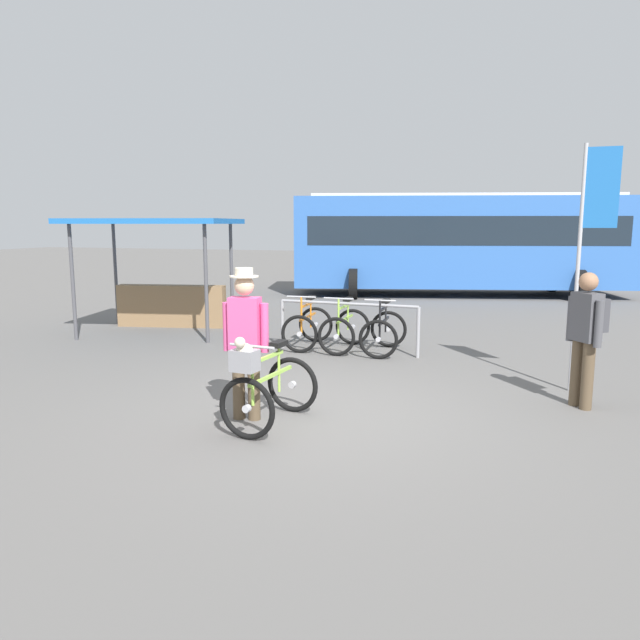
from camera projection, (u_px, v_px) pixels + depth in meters
ground_plane at (316, 414)px, 6.98m from camera, size 80.00×80.00×0.00m
bike_rack_rail at (348, 316)px, 10.22m from camera, size 2.51×0.16×0.88m
racked_bike_orange at (308, 327)px, 10.71m from camera, size 0.71×1.11×0.97m
racked_bike_lime at (345, 329)px, 10.47m from camera, size 0.68×1.11×0.97m
racked_bike_black at (384, 332)px, 10.23m from camera, size 0.70×1.12×0.97m
featured_bicycle at (265, 385)px, 6.43m from camera, size 0.78×1.24×1.09m
person_with_featured_bike at (245, 337)px, 6.66m from camera, size 0.53×0.32×1.72m
pedestrian_with_backpack at (586, 331)px, 7.10m from camera, size 0.46×0.47×1.64m
bus_distant at (459, 239)px, 18.37m from camera, size 10.31×4.94×3.08m
market_stall at (163, 263)px, 12.30m from camera, size 3.49×2.87×2.30m
banner_flag at (592, 222)px, 7.56m from camera, size 0.45×0.05×3.20m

